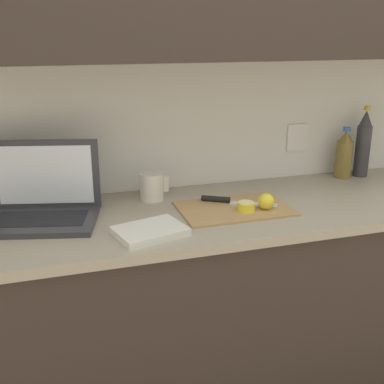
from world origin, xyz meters
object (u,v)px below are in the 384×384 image
Objects in this scene: knife at (226,200)px; bottle_oil_tall at (344,155)px; bottle_green_soda at (363,144)px; measuring_cup at (152,186)px; lemon_whole_beside at (266,201)px; cutting_board at (234,208)px; lemon_half_cut at (246,206)px; laptop at (43,202)px.

bottle_oil_tall is at bearing 45.73° from knife.
measuring_cup is (-0.98, -0.05, -0.09)m from bottle_green_soda.
cutting_board is at bearing 155.18° from lemon_whole_beside.
bottle_oil_tall is (0.52, 0.29, 0.07)m from lemon_whole_beside.
cutting_board is 1.54× the size of knife.
bottle_green_soda is 0.10m from bottle_oil_tall.
lemon_half_cut is 0.75m from bottle_green_soda.
laptop is 0.80m from lemon_whole_beside.
cutting_board is at bearing -161.13° from bottle_green_soda.
knife is 0.16m from lemon_whole_beside.
bottle_oil_tall reaches higher than lemon_half_cut.
lemon_whole_beside is at bearing -154.41° from bottle_green_soda.
knife is at bearing -165.89° from bottle_green_soda.
lemon_whole_beside is 0.19× the size of bottle_green_soda.
knife is at bearing 136.42° from lemon_whole_beside.
measuring_cup reaches higher than lemon_whole_beside.
bottle_green_soda is at bearing 22.72° from lemon_half_cut.
lemon_whole_beside is at bearing -33.49° from measuring_cup.
cutting_board is 6.43× the size of lemon_half_cut.
lemon_whole_beside is 0.26× the size of bottle_oil_tall.
bottle_oil_tall is at bearing 29.51° from lemon_whole_beside.
laptop is 0.67m from knife.
bottle_green_soda is 0.99m from measuring_cup.
lemon_half_cut is (0.70, -0.15, -0.04)m from laptop.
laptop is 1.05× the size of cutting_board.
lemon_whole_beside is (0.10, -0.05, 0.03)m from cutting_board.
lemon_whole_beside is at bearing 2.18° from laptop.
laptop is 1.40m from bottle_green_soda.
measuring_cup is at bearing 143.53° from cutting_board.
cutting_board is 6.79× the size of lemon_whole_beside.
lemon_half_cut is 0.38m from measuring_cup.
cutting_board is at bearing -49.93° from knife.
measuring_cup is (0.41, 0.09, -0.01)m from laptop.
bottle_green_soda is (1.39, 0.13, 0.08)m from laptop.
measuring_cup is (-0.26, 0.14, 0.04)m from knife.
bottle_green_soda reaches higher than measuring_cup.
laptop is 3.75× the size of measuring_cup.
laptop reaches higher than knife.
measuring_cup is (-0.27, 0.20, 0.05)m from cutting_board.
bottle_green_soda reaches higher than lemon_whole_beside.
lemon_whole_beside reaches higher than lemon_half_cut.
lemon_whole_beside reaches higher than knife.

